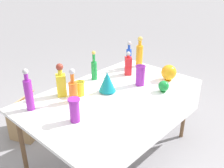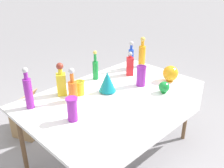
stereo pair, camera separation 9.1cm
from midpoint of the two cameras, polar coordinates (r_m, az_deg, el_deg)
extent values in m
plane|color=gray|center=(2.91, -0.93, -15.53)|extent=(40.00, 40.00, 0.00)
cube|color=white|center=(2.49, -1.04, -2.40)|extent=(1.81, 1.04, 0.03)
cube|color=white|center=(2.30, 8.61, -10.14)|extent=(1.81, 0.01, 0.36)
cylinder|color=brown|center=(3.06, 15.44, -5.97)|extent=(0.04, 0.04, 0.73)
cylinder|color=brown|center=(2.60, -20.80, -12.88)|extent=(0.04, 0.04, 0.73)
cylinder|color=brown|center=(3.45, 3.22, -1.29)|extent=(0.04, 0.04, 0.73)
cylinder|color=blue|center=(3.02, 2.97, 5.57)|extent=(0.06, 0.06, 0.26)
cylinder|color=blue|center=(2.97, 3.04, 8.45)|extent=(0.03, 0.03, 0.06)
sphere|color=#B2B2B7|center=(2.96, 3.06, 9.30)|extent=(0.05, 0.05, 0.05)
cylinder|color=orange|center=(2.32, -9.93, -1.89)|extent=(0.08, 0.08, 0.19)
cylinder|color=orange|center=(2.26, -10.19, 1.33)|extent=(0.03, 0.03, 0.09)
sphere|color=#B2B2B7|center=(2.24, -10.31, 2.81)|extent=(0.05, 0.05, 0.05)
cylinder|color=orange|center=(3.15, 5.44, 6.36)|extent=(0.08, 0.08, 0.26)
cylinder|color=orange|center=(3.10, 5.56, 9.29)|extent=(0.04, 0.04, 0.07)
sphere|color=gold|center=(3.08, 5.60, 10.23)|extent=(0.06, 0.06, 0.06)
cylinder|color=#198C38|center=(2.77, -5.03, 3.04)|extent=(0.06, 0.06, 0.20)
cylinder|color=#198C38|center=(2.71, -5.15, 5.94)|extent=(0.03, 0.03, 0.09)
sphere|color=gold|center=(2.69, -5.19, 7.12)|extent=(0.04, 0.04, 0.04)
cylinder|color=purple|center=(2.28, -19.52, -2.45)|extent=(0.07, 0.07, 0.28)
cylinder|color=purple|center=(2.21, -20.15, 1.51)|extent=(0.04, 0.04, 0.07)
sphere|color=#B2B2B7|center=(2.19, -20.34, 2.67)|extent=(0.05, 0.05, 0.05)
cube|color=red|center=(2.89, 2.79, 4.11)|extent=(0.11, 0.11, 0.21)
cylinder|color=red|center=(2.85, 2.84, 6.36)|extent=(0.04, 0.04, 0.03)
sphere|color=#B2B2B7|center=(2.84, 2.85, 6.94)|extent=(0.05, 0.05, 0.05)
cube|color=yellow|center=(2.45, -12.56, -0.30)|extent=(0.12, 0.12, 0.22)
cylinder|color=yellow|center=(2.40, -12.87, 2.69)|extent=(0.04, 0.04, 0.06)
sphere|color=maroon|center=(2.38, -12.98, 3.80)|extent=(0.07, 0.07, 0.07)
cylinder|color=yellow|center=(2.44, -8.40, -1.02)|extent=(0.08, 0.08, 0.14)
cylinder|color=yellow|center=(2.42, -8.50, 0.37)|extent=(0.10, 0.10, 0.01)
cylinder|color=purple|center=(2.03, -9.83, -5.93)|extent=(0.08, 0.08, 0.20)
cylinder|color=purple|center=(1.98, -10.03, -3.57)|extent=(0.10, 0.10, 0.01)
cylinder|color=purple|center=(2.63, 5.49, 1.95)|extent=(0.10, 0.10, 0.22)
cylinder|color=purple|center=(2.59, 5.58, 4.02)|extent=(0.11, 0.11, 0.01)
cylinder|color=teal|center=(2.51, -2.12, -1.67)|extent=(0.09, 0.09, 0.01)
cone|color=teal|center=(2.46, -2.16, 0.52)|extent=(0.17, 0.17, 0.20)
cylinder|color=#198C38|center=(2.55, 10.61, -1.66)|extent=(0.05, 0.05, 0.01)
sphere|color=#198C38|center=(2.53, 10.72, -0.47)|extent=(0.11, 0.11, 0.11)
cylinder|color=orange|center=(2.83, 11.79, 0.96)|extent=(0.08, 0.08, 0.01)
sphere|color=orange|center=(2.80, 11.94, 2.61)|extent=(0.17, 0.17, 0.17)
cube|color=white|center=(2.25, 8.34, -5.03)|extent=(0.06, 0.03, 0.03)
cube|color=tan|center=(3.29, -19.14, -7.50)|extent=(0.53, 0.45, 0.40)
cube|color=tan|center=(3.25, -20.51, -3.31)|extent=(0.39, 0.22, 0.09)
camera|label=1|loc=(0.05, -91.06, -0.50)|focal=40.00mm
camera|label=2|loc=(0.05, 88.94, 0.50)|focal=40.00mm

